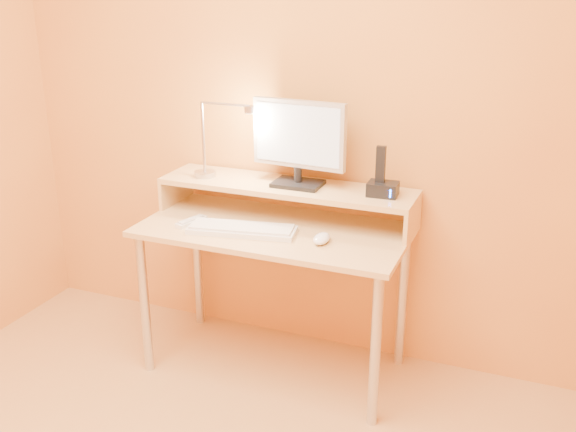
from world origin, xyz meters
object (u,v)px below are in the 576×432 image
at_px(keyboard, 242,230).
at_px(mouse, 322,239).
at_px(lamp_base, 205,174).
at_px(monitor_panel, 299,134).
at_px(remote_control, 191,222).
at_px(phone_dock, 383,189).

distance_m(keyboard, mouse, 0.37).
distance_m(lamp_base, mouse, 0.72).
bearing_deg(monitor_panel, keyboard, -116.52).
bearing_deg(remote_control, keyboard, 13.22).
relative_size(lamp_base, keyboard, 0.21).
height_order(phone_dock, mouse, phone_dock).
xyz_separation_m(phone_dock, remote_control, (-0.82, -0.25, -0.18)).
xyz_separation_m(mouse, remote_control, (-0.63, -0.00, -0.01)).
xyz_separation_m(monitor_panel, phone_dock, (0.40, -0.01, -0.21)).
bearing_deg(phone_dock, lamp_base, 179.42).
bearing_deg(phone_dock, remote_control, -165.92).
xyz_separation_m(monitor_panel, remote_control, (-0.42, -0.26, -0.39)).
bearing_deg(monitor_panel, mouse, -46.75).
distance_m(lamp_base, remote_control, 0.27).
relative_size(monitor_panel, phone_dock, 3.42).
bearing_deg(mouse, keyboard, -178.80).
relative_size(monitor_panel, mouse, 3.85).
bearing_deg(remote_control, monitor_panel, 47.20).
relative_size(phone_dock, remote_control, 0.79).
relative_size(monitor_panel, remote_control, 2.69).
distance_m(monitor_panel, remote_control, 0.63).
distance_m(phone_dock, remote_control, 0.88).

